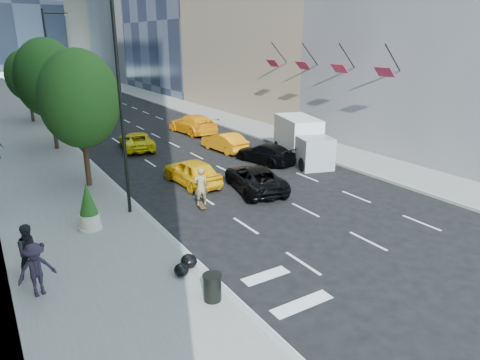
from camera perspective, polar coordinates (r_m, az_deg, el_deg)
ground at (r=20.71m, az=6.59°, el=-4.55°), size 160.00×160.00×0.00m
sidewalk_left at (r=45.64m, az=-27.74°, el=6.23°), size 6.00×120.00×0.15m
sidewalk_right at (r=50.58m, az=-5.73°, el=9.23°), size 4.00×120.00×0.15m
lamp_near at (r=19.81m, az=-15.26°, el=11.33°), size 2.13×0.22×10.00m
lamp_far at (r=37.34m, az=-23.73°, el=13.48°), size 2.13×0.22×10.00m
tree_near at (r=24.51m, az=-20.61°, el=10.06°), size 4.20×4.20×7.46m
tree_mid at (r=34.29m, az=-24.28°, el=12.26°), size 4.50×4.50×7.99m
tree_far at (r=47.21m, az=-26.59°, el=12.36°), size 3.90×3.90×6.92m
traffic_signal at (r=55.26m, az=-26.65°, el=12.55°), size 2.48×0.53×5.20m
facade_flags at (r=33.68m, az=10.85°, el=14.92°), size 1.85×13.30×2.05m
skateboarder at (r=21.11m, az=-5.25°, el=-1.22°), size 0.79×0.61×1.94m
black_sedan_lincoln at (r=23.58m, az=1.97°, el=0.26°), size 3.38×5.43×1.40m
black_sedan_mercedes at (r=28.97m, az=3.40°, el=3.59°), size 2.76×4.81×1.31m
taxi_a at (r=24.67m, az=-6.43°, el=1.13°), size 2.07×4.58×1.53m
taxi_b at (r=31.96m, az=-2.10°, el=5.11°), size 1.91×4.39×1.41m
taxi_c at (r=33.37m, az=-13.65°, el=5.10°), size 3.07×5.12×1.33m
taxi_d at (r=38.37m, az=-6.33°, el=7.44°), size 2.82×5.89×1.66m
city_bus at (r=51.47m, az=-22.09°, el=9.84°), size 3.81×11.53×3.15m
box_truck at (r=29.74m, az=8.27°, el=5.38°), size 3.78×6.29×2.84m
pedestrian_a at (r=16.42m, az=-26.17°, el=-8.49°), size 1.08×0.91×1.95m
pedestrian_c at (r=15.27m, az=-25.53°, el=-10.75°), size 1.27×0.87×1.80m
trash_can at (r=13.86m, az=-3.70°, el=-14.17°), size 0.57×0.57×0.85m
planter_shrub at (r=19.43m, az=-19.56°, el=-3.49°), size 0.87×0.87×2.09m
garbage_bags at (r=15.58m, az=-7.23°, el=-11.13°), size 1.02×0.98×0.50m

